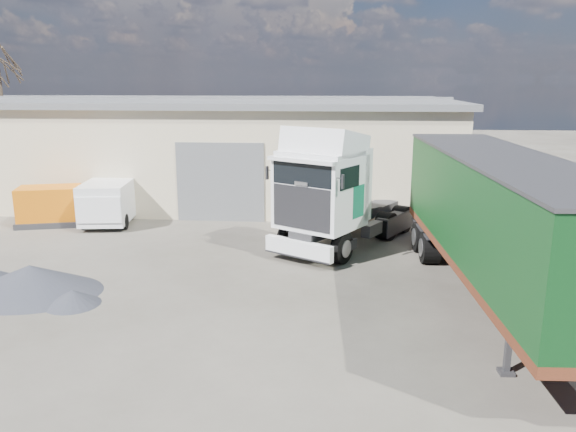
# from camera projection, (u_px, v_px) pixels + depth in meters

# --- Properties ---
(ground) EXTENTS (120.00, 120.00, 0.00)m
(ground) POSITION_uv_depth(u_px,v_px,m) (223.00, 308.00, 15.97)
(ground) COLOR black
(ground) RESTS_ON ground
(warehouse) EXTENTS (30.60, 12.60, 5.42)m
(warehouse) POSITION_uv_depth(u_px,v_px,m) (170.00, 147.00, 31.29)
(warehouse) COLOR beige
(warehouse) RESTS_ON ground
(brick_boundary_wall) EXTENTS (0.35, 26.00, 2.50)m
(brick_boundary_wall) POSITION_uv_depth(u_px,v_px,m) (562.00, 221.00, 20.61)
(brick_boundary_wall) COLOR brown
(brick_boundary_wall) RESTS_ON ground
(tractor_unit) EXTENTS (5.87, 7.30, 4.74)m
(tractor_unit) POSITION_uv_depth(u_px,v_px,m) (333.00, 198.00, 21.02)
(tractor_unit) COLOR black
(tractor_unit) RESTS_ON ground
(box_trailer) EXTENTS (3.27, 13.01, 4.29)m
(box_trailer) POSITION_uv_depth(u_px,v_px,m) (498.00, 215.00, 15.80)
(box_trailer) COLOR #2D2D30
(box_trailer) RESTS_ON ground
(panel_van) EXTENTS (2.46, 4.91, 1.93)m
(panel_van) POSITION_uv_depth(u_px,v_px,m) (112.00, 200.00, 25.51)
(panel_van) COLOR black
(panel_van) RESTS_ON ground
(orange_skip) EXTENTS (3.10, 2.37, 1.72)m
(orange_skip) POSITION_uv_depth(u_px,v_px,m) (50.00, 208.00, 24.97)
(orange_skip) COLOR #2D2D30
(orange_skip) RESTS_ON ground
(gravel_heap) EXTENTS (5.17, 4.52, 0.89)m
(gravel_heap) POSITION_uv_depth(u_px,v_px,m) (29.00, 280.00, 17.01)
(gravel_heap) COLOR black
(gravel_heap) RESTS_ON ground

